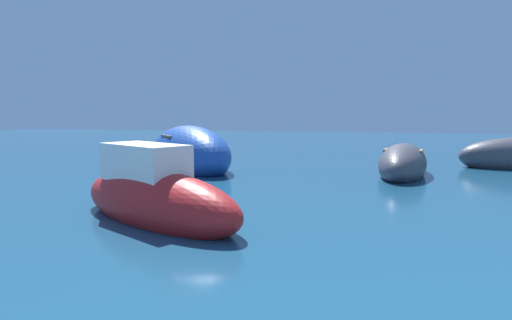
% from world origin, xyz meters
% --- Properties ---
extents(moored_boat_0, '(4.57, 3.48, 1.73)m').
position_xyz_m(moored_boat_0, '(-8.54, 4.40, 0.44)').
color(moored_boat_0, '#B21E1E').
rests_on(moored_boat_0, ground).
extents(moored_boat_2, '(5.14, 5.49, 1.99)m').
position_xyz_m(moored_boat_2, '(-10.64, 11.72, 0.55)').
color(moored_boat_2, '#1E479E').
rests_on(moored_boat_2, ground).
extents(moored_boat_4, '(2.13, 4.42, 1.32)m').
position_xyz_m(moored_boat_4, '(-3.35, 11.71, 0.37)').
color(moored_boat_4, '#3F3F47').
rests_on(moored_boat_4, ground).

